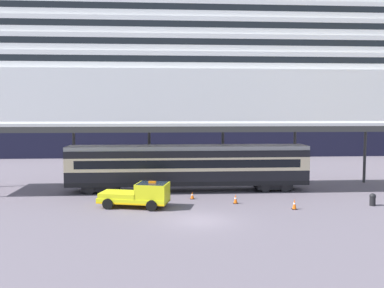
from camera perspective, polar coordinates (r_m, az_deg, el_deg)
name	(u,v)px	position (r m, az deg, el deg)	size (l,w,h in m)	color
ground_plane	(200,220)	(28.31, 1.10, -10.32)	(400.00, 400.00, 0.00)	#615964
cruise_ship	(172,75)	(75.58, -2.66, 9.29)	(172.33, 23.00, 39.24)	black
platform_canopy	(188,125)	(38.00, -0.57, 2.56)	(43.08, 6.21, 6.18)	silver
train_carriage	(188,166)	(37.87, -0.53, -2.93)	(21.42, 2.81, 4.11)	black
service_truck	(140,194)	(31.94, -7.01, -6.79)	(5.53, 3.20, 2.02)	yellow
traffic_cone_near	(294,204)	(32.13, 13.71, -7.93)	(0.36, 0.36, 0.78)	black
traffic_cone_mid	(236,199)	(33.27, 5.92, -7.42)	(0.36, 0.36, 0.74)	black
traffic_cone_far	(192,195)	(34.79, 0.04, -6.98)	(0.36, 0.36, 0.60)	black
quay_bollard	(373,199)	(35.18, 23.28, -6.86)	(0.48, 0.48, 0.96)	black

